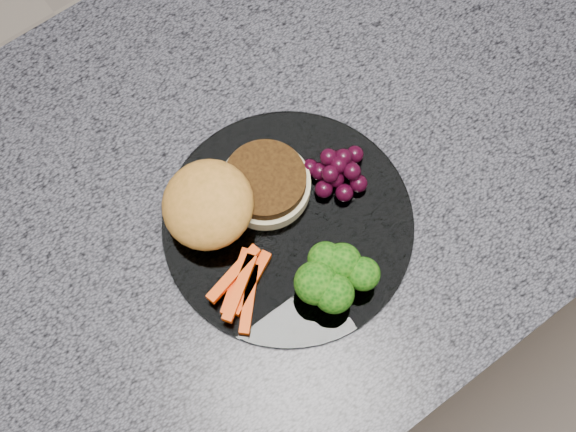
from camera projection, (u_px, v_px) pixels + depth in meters
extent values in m
plane|color=#AB9E90|center=(295.00, 330.00, 1.70)|extent=(4.00, 4.00, 0.00)
cube|color=#52321C|center=(297.00, 271.00, 1.30)|extent=(1.20, 0.60, 0.86)
cube|color=#4D4D57|center=(301.00, 152.00, 0.88)|extent=(1.20, 0.60, 0.04)
cylinder|color=white|center=(288.00, 224.00, 0.83)|extent=(0.26, 0.26, 0.01)
cylinder|color=#C5BA8B|center=(266.00, 185.00, 0.83)|extent=(0.10, 0.10, 0.02)
cylinder|color=#3C240B|center=(265.00, 179.00, 0.81)|extent=(0.09, 0.09, 0.01)
ellipsoid|color=#C27C30|center=(208.00, 207.00, 0.80)|extent=(0.10, 0.10, 0.05)
cube|color=#EF4203|center=(236.00, 282.00, 0.80)|extent=(0.06, 0.05, 0.01)
cube|color=#EF4203|center=(251.00, 283.00, 0.80)|extent=(0.07, 0.04, 0.01)
cube|color=#EF4203|center=(249.00, 299.00, 0.79)|extent=(0.06, 0.06, 0.01)
cube|color=#EF4203|center=(234.00, 274.00, 0.79)|extent=(0.07, 0.03, 0.01)
cube|color=#EF4203|center=(240.00, 288.00, 0.78)|extent=(0.06, 0.05, 0.01)
cylinder|color=#588B32|center=(315.00, 289.00, 0.79)|extent=(0.02, 0.02, 0.02)
ellipsoid|color=#0A3C08|center=(316.00, 283.00, 0.77)|extent=(0.04, 0.04, 0.04)
cylinder|color=#588B32|center=(341.00, 268.00, 0.80)|extent=(0.01, 0.01, 0.02)
ellipsoid|color=#0A3C08|center=(342.00, 262.00, 0.78)|extent=(0.04, 0.04, 0.03)
cylinder|color=#588B32|center=(333.00, 299.00, 0.79)|extent=(0.01, 0.01, 0.02)
ellipsoid|color=#0A3C08|center=(334.00, 293.00, 0.77)|extent=(0.04, 0.04, 0.04)
cylinder|color=#588B32|center=(361.00, 280.00, 0.79)|extent=(0.01, 0.01, 0.02)
ellipsoid|color=#0A3C08|center=(363.00, 274.00, 0.77)|extent=(0.03, 0.03, 0.03)
cylinder|color=#588B32|center=(325.00, 266.00, 0.80)|extent=(0.01, 0.01, 0.02)
ellipsoid|color=#0A3C08|center=(326.00, 259.00, 0.78)|extent=(0.04, 0.04, 0.03)
sphere|color=black|center=(336.00, 179.00, 0.83)|extent=(0.02, 0.02, 0.02)
sphere|color=black|center=(350.00, 169.00, 0.83)|extent=(0.02, 0.02, 0.02)
sphere|color=black|center=(337.00, 159.00, 0.84)|extent=(0.02, 0.02, 0.02)
sphere|color=black|center=(320.00, 171.00, 0.83)|extent=(0.02, 0.02, 0.02)
sphere|color=black|center=(324.00, 189.00, 0.83)|extent=(0.02, 0.02, 0.02)
sphere|color=black|center=(344.00, 193.00, 0.83)|extent=(0.02, 0.02, 0.02)
sphere|color=black|center=(359.00, 183.00, 0.83)|extent=(0.02, 0.02, 0.02)
sphere|color=black|center=(355.00, 154.00, 0.84)|extent=(0.02, 0.02, 0.02)
sphere|color=black|center=(310.00, 168.00, 0.84)|extent=(0.02, 0.02, 0.02)
sphere|color=black|center=(339.00, 165.00, 0.82)|extent=(0.02, 0.02, 0.02)
sphere|color=black|center=(330.00, 174.00, 0.82)|extent=(0.02, 0.02, 0.02)
sphere|color=black|center=(352.00, 171.00, 0.82)|extent=(0.02, 0.02, 0.02)
sphere|color=black|center=(329.00, 157.00, 0.82)|extent=(0.02, 0.02, 0.02)
sphere|color=black|center=(343.00, 157.00, 0.82)|extent=(0.02, 0.02, 0.02)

